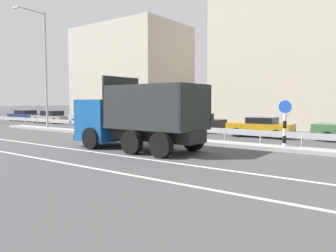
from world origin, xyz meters
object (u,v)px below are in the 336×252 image
(parked_car_0, at_px, (26,115))
(parked_car_2, at_px, (90,117))
(street_lamp_0, at_px, (44,65))
(parked_car_4, at_px, (198,122))
(parked_car_3, at_px, (135,120))
(parked_car_5, at_px, (260,127))
(dump_truck, at_px, (127,123))
(median_road_sign, at_px, (285,125))
(parked_car_1, at_px, (51,117))

(parked_car_0, bearing_deg, parked_car_2, 86.46)
(street_lamp_0, distance_m, parked_car_4, 13.15)
(parked_car_3, relative_size, parked_car_5, 1.16)
(parked_car_0, height_order, parked_car_2, parked_car_2)
(dump_truck, bearing_deg, parked_car_5, -20.63)
(parked_car_4, distance_m, parked_car_5, 5.11)
(median_road_sign, relative_size, parked_car_1, 0.49)
(median_road_sign, xyz_separation_m, parked_car_0, (-31.75, 5.58, -0.55))
(dump_truck, distance_m, parked_car_1, 21.63)
(parked_car_1, bearing_deg, parked_car_2, -88.50)
(street_lamp_0, relative_size, parked_car_5, 2.27)
(street_lamp_0, xyz_separation_m, parked_car_1, (-7.07, 5.30, -4.57))
(dump_truck, xyz_separation_m, parked_car_5, (3.37, 8.89, -0.58))
(median_road_sign, bearing_deg, street_lamp_0, -179.69)
(parked_car_3, bearing_deg, parked_car_5, -94.86)
(parked_car_3, distance_m, parked_car_5, 11.34)
(dump_truck, bearing_deg, parked_car_2, 55.96)
(median_road_sign, height_order, street_lamp_0, street_lamp_0)
(parked_car_3, distance_m, parked_car_4, 6.26)
(median_road_sign, height_order, parked_car_4, median_road_sign)
(street_lamp_0, relative_size, parked_car_4, 2.35)
(median_road_sign, distance_m, parked_car_2, 21.26)
(street_lamp_0, bearing_deg, parked_car_2, 103.67)
(parked_car_0, bearing_deg, dump_truck, 65.41)
(parked_car_0, bearing_deg, parked_car_1, 81.86)
(parked_car_1, bearing_deg, parked_car_3, -92.06)
(parked_car_3, bearing_deg, parked_car_1, 89.20)
(parked_car_0, xyz_separation_m, parked_car_1, (5.63, -0.38, 0.00))
(median_road_sign, bearing_deg, parked_car_0, 170.03)
(dump_truck, distance_m, street_lamp_0, 13.72)
(parked_car_2, relative_size, parked_car_5, 1.10)
(parked_car_4, bearing_deg, parked_car_3, 91.20)
(parked_car_2, xyz_separation_m, parked_car_4, (12.31, -0.01, -0.05))
(parked_car_3, relative_size, parked_car_4, 1.20)
(dump_truck, height_order, parked_car_4, dump_truck)
(dump_truck, xyz_separation_m, median_road_sign, (6.45, 3.79, -0.03))
(parked_car_4, bearing_deg, dump_truck, -170.12)
(parked_car_2, height_order, parked_car_4, parked_car_2)
(street_lamp_0, distance_m, parked_car_2, 7.48)
(parked_car_0, relative_size, parked_car_4, 1.24)
(dump_truck, xyz_separation_m, parked_car_1, (-19.66, 8.99, -0.58))
(parked_car_2, bearing_deg, street_lamp_0, -166.04)
(parked_car_1, relative_size, parked_car_4, 1.22)
(dump_truck, height_order, parked_car_0, dump_truck)
(dump_truck, relative_size, parked_car_5, 1.61)
(street_lamp_0, bearing_deg, dump_truck, -16.29)
(parked_car_0, height_order, parked_car_3, parked_car_3)
(dump_truck, distance_m, parked_car_3, 12.29)
(parked_car_0, distance_m, parked_car_3, 17.33)
(street_lamp_0, bearing_deg, median_road_sign, 0.31)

